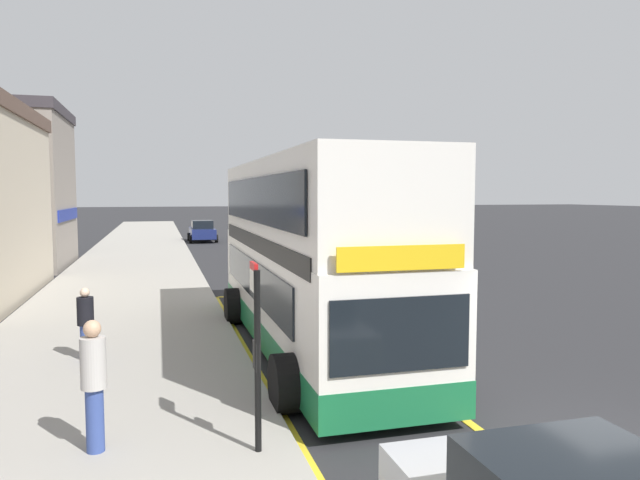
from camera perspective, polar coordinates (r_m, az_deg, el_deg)
ground_plane at (r=39.03m, az=-6.92°, el=-0.82°), size 260.00×260.00×0.00m
pavement_near at (r=38.61m, az=-17.25°, el=-0.95°), size 6.00×76.00×0.14m
double_decker_bus at (r=13.66m, az=-1.22°, el=-2.06°), size 3.22×10.97×4.40m
bus_bay_markings at (r=14.26m, az=-1.70°, el=-10.21°), size 2.96×14.33×0.01m
bus_stop_sign at (r=8.05m, az=-6.24°, el=-9.70°), size 0.09×0.51×2.56m
parked_car_maroon_behind at (r=40.06m, az=-2.73°, el=0.49°), size 2.09×4.20×1.62m
parked_car_white_kerbside at (r=25.60m, az=9.40°, el=-1.87°), size 2.09×4.20×1.62m
parked_car_navy_distant at (r=45.01m, az=-11.46°, el=0.86°), size 2.09×4.20×1.62m
pedestrian_waiting_near_sign at (r=8.63m, az=-21.28°, el=-12.65°), size 0.34×0.34×1.81m
pedestrian_further_back at (r=13.30m, az=-21.97°, el=-7.38°), size 0.34×0.34×1.53m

